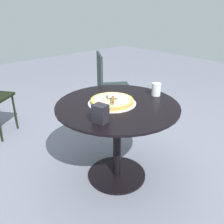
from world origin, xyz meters
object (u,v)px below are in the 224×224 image
at_px(pizza_on_tray, 112,101).
at_px(patio_chair_near, 109,83).
at_px(napkin_dispenser, 100,114).
at_px(patio_table, 117,124).
at_px(drinking_cup, 156,89).
at_px(pizza_server, 113,98).

xyz_separation_m(pizza_on_tray, patio_chair_near, (0.84, -0.70, -0.20)).
xyz_separation_m(napkin_dispenser, patio_chair_near, (1.04, -0.97, -0.25)).
height_order(patio_table, patio_chair_near, patio_chair_near).
bearing_deg(patio_table, drinking_cup, -101.00).
distance_m(patio_table, pizza_on_tray, 0.20).
bearing_deg(drinking_cup, pizza_server, 78.56).
bearing_deg(napkin_dispenser, drinking_cup, 82.68).
distance_m(patio_table, patio_chair_near, 1.11).
xyz_separation_m(pizza_server, napkin_dispenser, (-0.16, 0.26, 0.00)).
bearing_deg(drinking_cup, pizza_on_tray, 74.14).
bearing_deg(patio_chair_near, napkin_dispenser, 137.01).
bearing_deg(pizza_on_tray, drinking_cup, -105.86).
bearing_deg(patio_table, pizza_on_tray, 28.02).
distance_m(drinking_cup, napkin_dispenser, 0.68).
bearing_deg(patio_chair_near, drinking_cup, 162.85).
bearing_deg(drinking_cup, patio_chair_near, -17.15).
distance_m(pizza_server, napkin_dispenser, 0.30).
height_order(pizza_on_tray, pizza_server, pizza_server).
distance_m(patio_table, pizza_server, 0.24).
xyz_separation_m(patio_table, napkin_dispenser, (-0.15, 0.29, 0.24)).
bearing_deg(pizza_on_tray, pizza_server, 151.84).
xyz_separation_m(drinking_cup, napkin_dispenser, (-0.08, 0.67, 0.01)).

